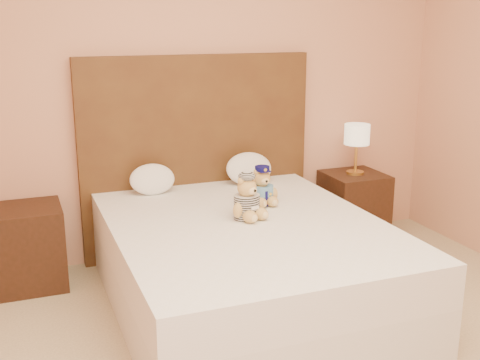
% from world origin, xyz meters
% --- Properties ---
extents(room_walls, '(4.04, 4.52, 2.72)m').
position_xyz_m(room_walls, '(0.00, 0.46, 1.81)').
color(room_walls, tan).
rests_on(room_walls, ground).
extents(bed, '(1.60, 2.00, 0.55)m').
position_xyz_m(bed, '(0.00, 1.20, 0.28)').
color(bed, white).
rests_on(bed, ground).
extents(headboard, '(1.75, 0.08, 1.50)m').
position_xyz_m(headboard, '(0.00, 2.21, 0.75)').
color(headboard, '#513518').
rests_on(headboard, ground).
extents(nightstand_left, '(0.45, 0.45, 0.55)m').
position_xyz_m(nightstand_left, '(-1.25, 2.00, 0.28)').
color(nightstand_left, '#351B11').
rests_on(nightstand_left, ground).
extents(nightstand_right, '(0.45, 0.45, 0.55)m').
position_xyz_m(nightstand_right, '(1.25, 2.00, 0.28)').
color(nightstand_right, '#351B11').
rests_on(nightstand_right, ground).
extents(lamp, '(0.20, 0.20, 0.40)m').
position_xyz_m(lamp, '(1.25, 2.00, 0.85)').
color(lamp, gold).
rests_on(lamp, nightstand_right).
extents(teddy_police, '(0.23, 0.22, 0.26)m').
position_xyz_m(teddy_police, '(0.23, 1.51, 0.68)').
color(teddy_police, '#B49146').
rests_on(teddy_police, bed).
extents(teddy_prisoner, '(0.31, 0.30, 0.28)m').
position_xyz_m(teddy_prisoner, '(0.03, 1.28, 0.69)').
color(teddy_prisoner, '#B49146').
rests_on(teddy_prisoner, bed).
extents(pillow_left, '(0.32, 0.21, 0.23)m').
position_xyz_m(pillow_left, '(-0.39, 2.03, 0.66)').
color(pillow_left, white).
rests_on(pillow_left, bed).
extents(pillow_right, '(0.36, 0.23, 0.25)m').
position_xyz_m(pillow_right, '(0.35, 2.03, 0.68)').
color(pillow_right, white).
rests_on(pillow_right, bed).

